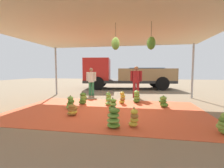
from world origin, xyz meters
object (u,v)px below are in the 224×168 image
(banana_bunch_11, at_px, (114,119))
(worker_0, at_px, (91,79))
(banana_bunch_0, at_px, (113,106))
(banana_bunch_3, at_px, (109,100))
(banana_bunch_1, at_px, (137,97))
(banana_bunch_10, at_px, (134,119))
(banana_bunch_6, at_px, (70,103))
(banana_bunch_4, at_px, (163,102))
(banana_bunch_8, at_px, (108,97))
(banana_bunch_7, at_px, (122,98))
(banana_bunch_5, at_px, (83,99))
(worker_1, at_px, (136,79))
(banana_bunch_2, at_px, (73,110))
(cargo_truck_main, at_px, (124,74))

(banana_bunch_11, height_order, worker_0, worker_0)
(banana_bunch_0, bearing_deg, banana_bunch_3, 108.11)
(banana_bunch_1, height_order, banana_bunch_10, banana_bunch_1)
(banana_bunch_1, height_order, banana_bunch_6, banana_bunch_1)
(banana_bunch_10, bearing_deg, banana_bunch_4, 66.51)
(banana_bunch_10, bearing_deg, banana_bunch_8, 112.35)
(banana_bunch_8, xyz_separation_m, worker_0, (-1.36, 1.72, 0.71))
(banana_bunch_7, bearing_deg, banana_bunch_6, -143.68)
(banana_bunch_0, relative_size, banana_bunch_8, 1.08)
(banana_bunch_1, bearing_deg, banana_bunch_6, -145.74)
(banana_bunch_1, xyz_separation_m, banana_bunch_5, (-2.23, -0.70, -0.02))
(worker_1, bearing_deg, banana_bunch_8, -132.27)
(banana_bunch_1, distance_m, banana_bunch_10, 3.08)
(banana_bunch_3, xyz_separation_m, banana_bunch_5, (-1.11, 0.02, 0.01))
(banana_bunch_6, xyz_separation_m, banana_bunch_7, (1.78, 1.31, 0.02))
(banana_bunch_5, relative_size, banana_bunch_11, 0.94)
(banana_bunch_11, bearing_deg, banana_bunch_2, 149.95)
(banana_bunch_3, height_order, banana_bunch_7, banana_bunch_7)
(banana_bunch_2, xyz_separation_m, banana_bunch_7, (1.34, 2.09, 0.07))
(banana_bunch_0, xyz_separation_m, worker_1, (0.68, 3.22, 0.74))
(banana_bunch_0, height_order, banana_bunch_2, banana_bunch_0)
(banana_bunch_10, distance_m, worker_1, 4.49)
(banana_bunch_1, bearing_deg, banana_bunch_4, -32.34)
(banana_bunch_5, height_order, worker_0, worker_0)
(banana_bunch_7, bearing_deg, banana_bunch_10, -77.86)
(cargo_truck_main, bearing_deg, banana_bunch_6, -99.65)
(banana_bunch_6, height_order, worker_0, worker_0)
(banana_bunch_0, height_order, worker_0, worker_0)
(banana_bunch_10, bearing_deg, banana_bunch_11, -161.47)
(banana_bunch_5, height_order, cargo_truck_main, cargo_truck_main)
(banana_bunch_10, bearing_deg, banana_bunch_1, 89.93)
(banana_bunch_2, relative_size, banana_bunch_6, 0.83)
(banana_bunch_1, distance_m, banana_bunch_8, 1.28)
(banana_bunch_8, bearing_deg, banana_bunch_3, -78.08)
(banana_bunch_1, xyz_separation_m, cargo_truck_main, (-1.14, 5.66, 0.92))
(cargo_truck_main, xyz_separation_m, worker_0, (-1.49, -3.92, -0.25))
(banana_bunch_0, bearing_deg, banana_bunch_2, -155.95)
(banana_bunch_4, bearing_deg, banana_bunch_10, -113.49)
(banana_bunch_3, xyz_separation_m, banana_bunch_4, (2.17, 0.05, -0.02))
(banana_bunch_2, relative_size, worker_0, 0.27)
(banana_bunch_3, relative_size, banana_bunch_5, 1.02)
(banana_bunch_1, relative_size, banana_bunch_11, 1.03)
(banana_bunch_0, bearing_deg, banana_bunch_10, -58.54)
(banana_bunch_6, bearing_deg, banana_bunch_3, 35.71)
(banana_bunch_2, distance_m, banana_bunch_11, 1.67)
(banana_bunch_7, xyz_separation_m, worker_1, (0.54, 1.66, 0.72))
(banana_bunch_3, distance_m, cargo_truck_main, 6.44)
(banana_bunch_0, distance_m, banana_bunch_6, 1.65)
(banana_bunch_6, bearing_deg, banana_bunch_11, -40.77)
(banana_bunch_5, xyz_separation_m, worker_0, (-0.40, 2.44, 0.69))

